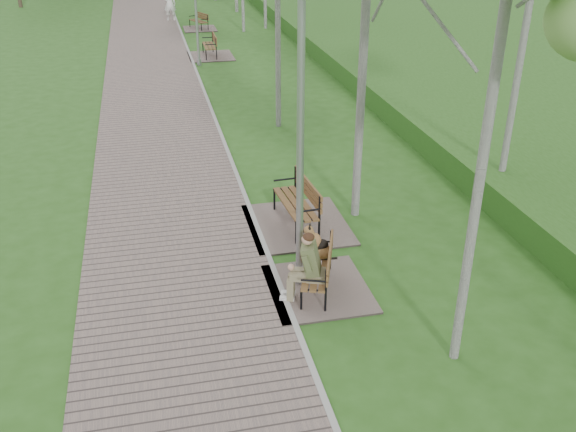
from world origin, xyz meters
The scene contains 11 objects.
ground centered at (0.00, 0.00, 0.00)m, with size 120.00×120.00×0.00m, color #295419.
walkway centered at (-1.75, 21.50, 0.02)m, with size 3.50×67.00×0.04m, color #6E5E59.
kerb centered at (0.00, 21.50, 0.03)m, with size 0.10×67.00×0.05m, color #999993.
embankment centered at (12.00, 20.00, 0.00)m, with size 14.00×70.00×1.60m, color #3A7329.
bench_main centered at (0.56, 1.76, 0.42)m, with size 1.74×1.93×1.52m.
bench_second centered at (0.82, 4.27, 0.24)m, with size 2.06×2.29×1.27m.
bench_third centered at (0.82, 20.25, 0.22)m, with size 1.88×2.09×1.16m.
bench_far centered at (0.97, 26.52, 0.18)m, with size 1.63×1.82×1.00m.
lamp_post_near centered at (0.37, 2.08, 2.50)m, with size 0.21×0.21×5.34m.
lamp_post_second centered at (0.22, 18.80, 2.16)m, with size 0.18×0.18×4.62m.
pedestrian_near centered at (-0.30, 29.22, 0.91)m, with size 0.67×0.44×1.83m, color white.
Camera 1 is at (-1.98, -7.43, 6.33)m, focal length 40.00 mm.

